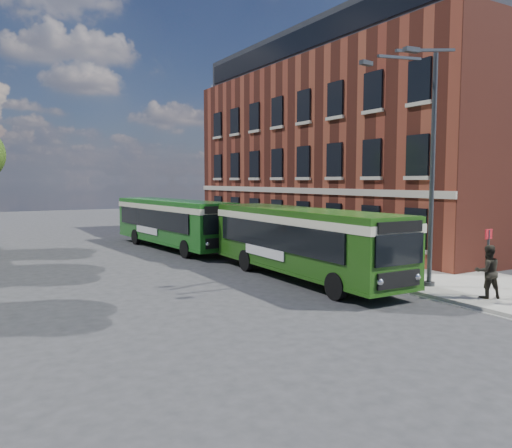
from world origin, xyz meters
TOP-DOWN VIEW (x-y plane):
  - ground at (0.00, 0.00)m, footprint 120.00×120.00m
  - pavement at (7.00, 8.00)m, footprint 6.00×48.00m
  - kerb_line at (3.95, 8.00)m, footprint 0.12×48.00m
  - brick_office at (14.00, 12.00)m, footprint 12.10×26.00m
  - street_lamp at (4.84, -2.00)m, footprint 2.96×2.38m
  - bus_stop_sign at (5.60, -4.20)m, footprint 0.35×0.08m
  - bus_front at (2.15, 2.24)m, footprint 2.74×11.45m
  - bus_rear at (0.89, 14.29)m, footprint 3.52×12.11m
  - pedestrian_b at (5.31, -4.41)m, footprint 1.12×1.03m

SIDE VIEW (x-z plane):
  - ground at x=0.00m, z-range 0.00..0.00m
  - kerb_line at x=3.95m, z-range 0.00..0.01m
  - pavement at x=7.00m, z-range 0.00..0.15m
  - pedestrian_b at x=5.31m, z-range 0.15..2.01m
  - bus_stop_sign at x=5.60m, z-range 0.25..2.77m
  - bus_front at x=2.15m, z-range 0.32..3.34m
  - bus_rear at x=0.89m, z-range 0.32..3.34m
  - street_lamp at x=4.84m, z-range 0.29..9.29m
  - brick_office at x=14.00m, z-range -0.13..14.07m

